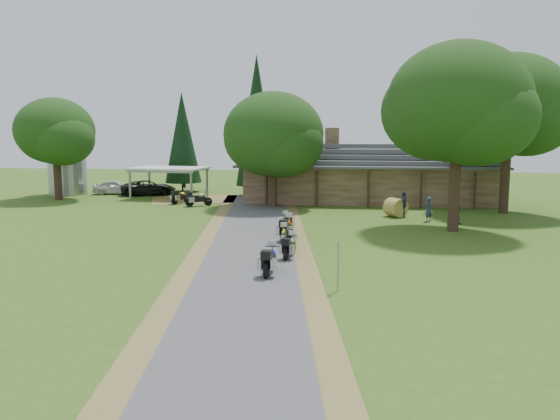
# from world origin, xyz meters

# --- Properties ---
(ground) EXTENTS (120.00, 120.00, 0.00)m
(ground) POSITION_xyz_m (0.00, 0.00, 0.00)
(ground) COLOR #375818
(ground) RESTS_ON ground
(driveway) EXTENTS (51.95, 51.95, 0.00)m
(driveway) POSITION_xyz_m (-0.50, 4.00, 0.00)
(driveway) COLOR #4E4E51
(driveway) RESTS_ON ground
(lodge) EXTENTS (21.40, 9.40, 4.90)m
(lodge) POSITION_xyz_m (6.00, 24.00, 2.45)
(lodge) COLOR brown
(lodge) RESTS_ON ground
(silo) EXTENTS (3.50, 3.50, 7.10)m
(silo) POSITION_xyz_m (-21.87, 25.43, 3.55)
(silo) COLOR gray
(silo) RESTS_ON ground
(carport) EXTENTS (6.79, 4.94, 2.74)m
(carport) POSITION_xyz_m (-11.27, 23.34, 1.37)
(carport) COLOR silver
(carport) RESTS_ON ground
(car_white_sedan) EXTENTS (3.14, 5.48, 1.72)m
(car_white_sedan) POSITION_xyz_m (-17.40, 25.84, 0.86)
(car_white_sedan) COLOR silver
(car_white_sedan) RESTS_ON ground
(car_dark_suv) EXTENTS (4.33, 5.93, 2.09)m
(car_dark_suv) POSITION_xyz_m (-14.02, 25.50, 1.05)
(car_dark_suv) COLOR black
(car_dark_suv) RESTS_ON ground
(motorcycle_row_a) EXTENTS (0.71, 1.93, 1.30)m
(motorcycle_row_a) POSITION_xyz_m (1.23, -1.43, 0.65)
(motorcycle_row_a) COLOR navy
(motorcycle_row_a) RESTS_ON ground
(motorcycle_row_b) EXTENTS (0.79, 1.78, 1.18)m
(motorcycle_row_b) POSITION_xyz_m (1.72, 1.64, 0.59)
(motorcycle_row_b) COLOR #919398
(motorcycle_row_b) RESTS_ON ground
(motorcycle_row_c) EXTENTS (1.14, 1.85, 1.20)m
(motorcycle_row_c) POSITION_xyz_m (1.32, 3.82, 0.60)
(motorcycle_row_c) COLOR #EEE900
(motorcycle_row_c) RESTS_ON ground
(motorcycle_row_d) EXTENTS (0.87, 2.07, 1.38)m
(motorcycle_row_d) POSITION_xyz_m (1.12, 5.88, 0.69)
(motorcycle_row_d) COLOR #B43C0D
(motorcycle_row_d) RESTS_ON ground
(motorcycle_row_e) EXTENTS (1.00, 1.79, 1.17)m
(motorcycle_row_e) POSITION_xyz_m (0.86, 8.24, 0.58)
(motorcycle_row_e) COLOR black
(motorcycle_row_e) RESTS_ON ground
(motorcycle_carport_a) EXTENTS (1.38, 1.87, 1.24)m
(motorcycle_carport_a) POSITION_xyz_m (-9.20, 19.99, 0.62)
(motorcycle_carport_a) COLOR gold
(motorcycle_carport_a) RESTS_ON ground
(motorcycle_carport_b) EXTENTS (1.96, 1.49, 1.31)m
(motorcycle_carport_b) POSITION_xyz_m (-7.28, 18.54, 0.65)
(motorcycle_carport_b) COLOR slate
(motorcycle_carport_b) RESTS_ON ground
(person_a) EXTENTS (0.66, 0.65, 1.91)m
(person_a) POSITION_xyz_m (9.66, 13.08, 0.96)
(person_a) COLOR navy
(person_a) RESTS_ON ground
(person_b) EXTENTS (0.68, 0.59, 1.99)m
(person_b) POSITION_xyz_m (11.26, 12.33, 0.99)
(person_b) COLOR navy
(person_b) RESTS_ON ground
(person_c) EXTENTS (0.52, 0.66, 2.11)m
(person_c) POSITION_xyz_m (8.23, 14.72, 1.05)
(person_c) COLOR navy
(person_c) RESTS_ON ground
(hay_bale) EXTENTS (1.74, 1.71, 1.29)m
(hay_bale) POSITION_xyz_m (7.72, 14.91, 0.65)
(hay_bale) COLOR olive
(hay_bale) RESTS_ON ground
(sign_post) EXTENTS (0.34, 0.06, 1.91)m
(sign_post) POSITION_xyz_m (4.06, -3.61, 0.95)
(sign_post) COLOR gray
(sign_post) RESTS_ON ground
(oak_lodge_left) EXTENTS (7.72, 7.72, 9.12)m
(oak_lodge_left) POSITION_xyz_m (-1.33, 18.81, 4.56)
(oak_lodge_left) COLOR #133810
(oak_lodge_left) RESTS_ON ground
(oak_lodge_right) EXTENTS (8.28, 8.28, 12.63)m
(oak_lodge_right) POSITION_xyz_m (15.63, 17.65, 6.32)
(oak_lodge_right) COLOR #133810
(oak_lodge_right) RESTS_ON ground
(oak_driveway) EXTENTS (8.21, 8.21, 12.15)m
(oak_driveway) POSITION_xyz_m (10.63, 9.77, 6.07)
(oak_driveway) COLOR #133810
(oak_driveway) RESTS_ON ground
(oak_silo) EXTENTS (6.65, 6.65, 9.57)m
(oak_silo) POSITION_xyz_m (-20.57, 21.29, 4.78)
(oak_silo) COLOR #133810
(oak_silo) RESTS_ON ground
(cedar_near) EXTENTS (3.86, 3.86, 12.71)m
(cedar_near) POSITION_xyz_m (-3.82, 25.98, 6.35)
(cedar_near) COLOR black
(cedar_near) RESTS_ON ground
(cedar_far) EXTENTS (3.54, 3.54, 9.68)m
(cedar_far) POSITION_xyz_m (-11.63, 28.77, 4.84)
(cedar_far) COLOR black
(cedar_far) RESTS_ON ground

